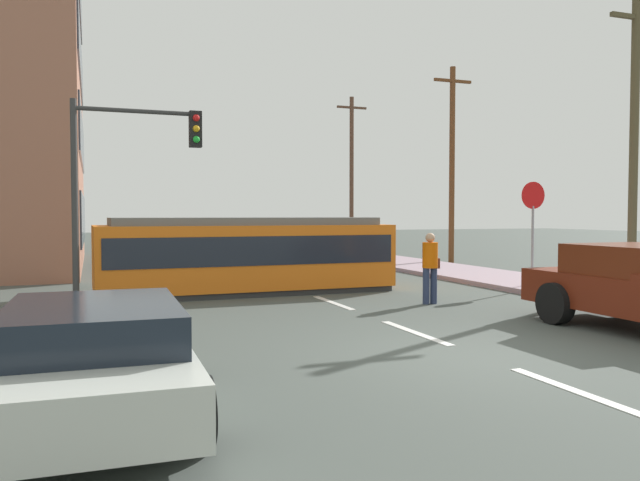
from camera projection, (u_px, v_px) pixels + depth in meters
name	position (u px, v px, depth m)	size (l,w,h in m)	color
ground_plane	(284.00, 285.00, 18.62)	(120.00, 120.00, 0.00)	#464D48
sidewalk_curb_right	(563.00, 288.00, 17.20)	(3.20, 36.00, 0.14)	gray
lane_stripe_0	(580.00, 393.00, 7.36)	(0.16, 2.40, 0.01)	silver
lane_stripe_1	(415.00, 333.00, 11.11)	(0.16, 2.40, 0.01)	silver
lane_stripe_2	(333.00, 303.00, 14.86)	(0.16, 2.40, 0.01)	silver
lane_stripe_3	(247.00, 271.00, 23.04)	(0.16, 2.40, 0.01)	silver
lane_stripe_4	(216.00, 260.00, 28.67)	(0.16, 2.40, 0.01)	silver
streetcar_tram	(246.00, 254.00, 16.87)	(7.82, 2.70, 2.02)	orange
city_bus	(199.00, 239.00, 26.09)	(2.62, 5.10, 1.90)	#244D8C
pedestrian_crossing	(430.00, 264.00, 14.67)	(0.48, 0.36, 1.67)	navy
parked_sedan_near	(94.00, 356.00, 6.53)	(2.11, 4.38, 1.19)	silver
stop_sign	(533.00, 211.00, 17.53)	(0.76, 0.07, 2.88)	gray
traffic_light_mast	(129.00, 162.00, 14.21)	(2.88, 0.33, 4.65)	#333333
utility_pole_near	(634.00, 137.00, 17.50)	(1.80, 0.24, 8.17)	brown
utility_pole_mid	(452.00, 161.00, 27.09)	(1.80, 0.24, 8.46)	brown
utility_pole_far	(352.00, 171.00, 35.95)	(1.80, 0.24, 8.83)	brown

